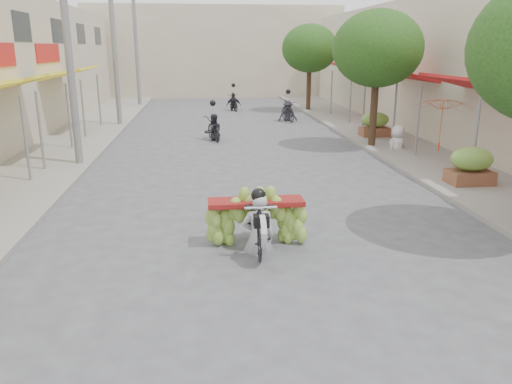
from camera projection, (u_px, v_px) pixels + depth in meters
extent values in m
plane|color=#55565B|center=(321.00, 384.00, 5.88)|extent=(120.00, 120.00, 0.00)
cube|color=gray|center=(55.00, 148.00, 19.45)|extent=(4.00, 60.00, 0.12)
cube|color=gray|center=(400.00, 141.00, 20.93)|extent=(4.00, 60.00, 0.12)
cylinder|color=slate|center=(26.00, 141.00, 14.22)|extent=(0.08, 0.08, 2.55)
cube|color=yellow|center=(26.00, 81.00, 16.78)|extent=(1.77, 4.00, 0.53)
cylinder|color=slate|center=(41.00, 133.00, 15.55)|extent=(0.08, 0.08, 2.55)
cylinder|color=slate|center=(69.00, 117.00, 18.99)|extent=(0.08, 0.08, 2.55)
cube|color=yellow|center=(70.00, 73.00, 22.50)|extent=(1.77, 4.00, 0.53)
cylinder|color=slate|center=(83.00, 110.00, 21.28)|extent=(0.08, 0.08, 2.55)
cylinder|color=slate|center=(99.00, 101.00, 24.72)|extent=(0.08, 0.08, 2.55)
cube|color=#B21817|center=(48.00, 53.00, 22.18)|extent=(0.10, 3.50, 0.80)
cube|color=#1E2328|center=(21.00, 27.00, 19.03)|extent=(0.08, 2.00, 1.10)
cube|color=#1E2328|center=(57.00, 31.00, 23.81)|extent=(0.08, 2.00, 1.10)
cube|color=#1E2328|center=(81.00, 34.00, 28.58)|extent=(0.08, 2.00, 1.10)
cube|color=#1E2328|center=(97.00, 36.00, 33.35)|extent=(0.08, 2.00, 1.10)
cube|color=#AF1719|center=(474.00, 84.00, 15.42)|extent=(1.77, 4.20, 0.53)
cylinder|color=slate|center=(475.00, 143.00, 13.93)|extent=(0.08, 0.08, 2.55)
cylinder|color=slate|center=(418.00, 123.00, 17.56)|extent=(0.08, 0.08, 2.55)
cube|color=#AF1719|center=(399.00, 74.00, 21.15)|extent=(1.77, 4.20, 0.53)
cylinder|color=slate|center=(395.00, 115.00, 19.66)|extent=(0.08, 0.08, 2.55)
cylinder|color=slate|center=(364.00, 105.00, 23.28)|extent=(0.08, 0.08, 2.55)
cube|color=#AF1719|center=(356.00, 69.00, 26.88)|extent=(1.77, 4.20, 0.53)
cylinder|color=slate|center=(350.00, 100.00, 25.39)|extent=(0.08, 0.08, 2.55)
cylinder|color=slate|center=(331.00, 93.00, 29.01)|extent=(0.08, 0.08, 2.55)
cube|color=#C0B198|center=(215.00, 52.00, 41.19)|extent=(20.00, 6.00, 7.00)
cylinder|color=slate|center=(68.00, 42.00, 15.66)|extent=(0.24, 0.24, 8.00)
cylinder|color=slate|center=(114.00, 44.00, 24.25)|extent=(0.24, 0.24, 8.00)
cylinder|color=slate|center=(136.00, 45.00, 32.84)|extent=(0.24, 0.24, 8.00)
cylinder|color=#3A2719|center=(374.00, 107.00, 19.38)|extent=(0.28, 0.28, 3.20)
ellipsoid|color=#265017|center=(378.00, 49.00, 18.76)|extent=(3.40, 3.40, 2.90)
cylinder|color=#3A2719|center=(309.00, 85.00, 30.83)|extent=(0.28, 0.28, 3.20)
ellipsoid|color=#265017|center=(310.00, 48.00, 30.22)|extent=(3.40, 3.40, 2.90)
cube|color=brown|center=(470.00, 175.00, 14.07)|extent=(1.20, 0.80, 0.50)
ellipsoid|color=#6F9E3B|center=(472.00, 155.00, 13.91)|extent=(1.20, 0.88, 0.66)
cube|color=brown|center=(374.00, 130.00, 21.71)|extent=(1.20, 0.80, 0.50)
ellipsoid|color=#6F9E3B|center=(375.00, 117.00, 21.55)|extent=(1.20, 0.88, 0.66)
imported|color=black|center=(258.00, 223.00, 9.63)|extent=(0.64, 1.94, 1.13)
cylinder|color=silver|center=(262.00, 232.00, 9.00)|extent=(0.10, 0.66, 0.66)
cube|color=black|center=(261.00, 221.00, 9.04)|extent=(0.28, 0.22, 0.22)
cylinder|color=silver|center=(261.00, 208.00, 9.08)|extent=(0.60, 0.05, 0.05)
cube|color=maroon|center=(256.00, 202.00, 9.88)|extent=(1.90, 0.55, 0.10)
imported|color=silver|center=(258.00, 193.00, 9.42)|extent=(0.63, 0.47, 1.76)
sphere|color=black|center=(258.00, 150.00, 9.15)|extent=(0.28, 0.28, 0.28)
imported|color=#BC3C19|center=(445.00, 97.00, 14.81)|extent=(1.97, 1.97, 1.65)
imported|color=white|center=(399.00, 125.00, 18.94)|extent=(1.02, 0.85, 1.78)
imported|color=black|center=(213.00, 129.00, 21.36)|extent=(1.01, 1.83, 0.98)
imported|color=#28272F|center=(213.00, 114.00, 21.19)|extent=(0.88, 0.64, 1.65)
sphere|color=black|center=(213.00, 103.00, 21.06)|extent=(0.26, 0.26, 0.26)
imported|color=black|center=(288.00, 111.00, 26.87)|extent=(0.88, 1.98, 1.13)
imported|color=#28272F|center=(288.00, 100.00, 26.71)|extent=(1.14, 0.73, 1.65)
sphere|color=black|center=(288.00, 92.00, 26.59)|extent=(0.26, 0.26, 0.26)
imported|color=black|center=(234.00, 103.00, 31.49)|extent=(0.90, 1.79, 0.96)
imported|color=#28272F|center=(233.00, 93.00, 31.31)|extent=(1.04, 0.69, 1.65)
sphere|color=black|center=(233.00, 85.00, 31.19)|extent=(0.26, 0.26, 0.26)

